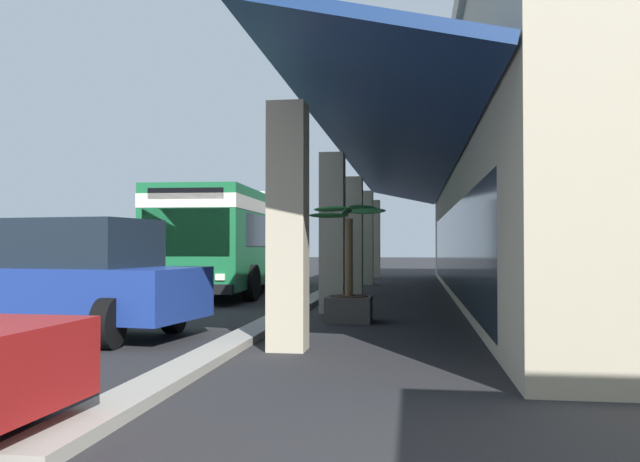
% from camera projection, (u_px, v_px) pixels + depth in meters
% --- Properties ---
extents(ground, '(120.00, 120.00, 0.00)m').
position_uv_depth(ground, '(421.00, 296.00, 19.72)').
color(ground, '#262628').
extents(curb_strip, '(32.03, 0.50, 0.12)m').
position_uv_depth(curb_strip, '(325.00, 293.00, 20.30)').
color(curb_strip, '#9E998E').
rests_on(curb_strip, ground).
extents(transit_bus, '(11.30, 3.10, 3.34)m').
position_uv_depth(transit_bus, '(237.00, 235.00, 21.79)').
color(transit_bus, '#196638').
rests_on(transit_bus, ground).
extents(parked_suv_white, '(4.85, 2.30, 1.97)m').
position_uv_depth(parked_suv_white, '(22.00, 259.00, 24.31)').
color(parked_suv_white, silver).
rests_on(parked_suv_white, ground).
extents(parked_suv_blue, '(3.15, 5.03, 1.97)m').
position_uv_depth(parked_suv_blue, '(57.00, 276.00, 11.09)').
color(parked_suv_blue, navy).
rests_on(parked_suv_blue, ground).
extents(potted_palm, '(1.80, 1.65, 2.38)m').
position_uv_depth(potted_palm, '(349.00, 292.00, 13.13)').
color(potted_palm, '#4C4742').
rests_on(potted_palm, ground).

